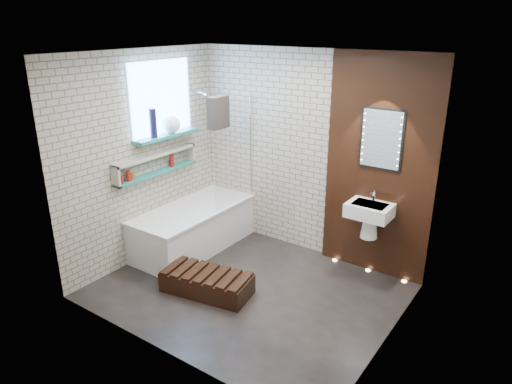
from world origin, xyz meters
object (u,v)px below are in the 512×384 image
Objects in this scene: led_mirror at (381,139)px; walnut_step at (207,283)px; bath_screen at (234,153)px; bathtub at (194,228)px; washbasin at (369,215)px.

walnut_step is at bearing -130.58° from led_mirror.
bath_screen is at bearing -169.34° from led_mirror.
led_mirror is (2.17, 0.78, 1.36)m from bathtub.
bath_screen reaches higher than bathtub.
bath_screen is at bearing -174.22° from washbasin.
bathtub is 3.00× the size of washbasin.
washbasin is 0.83× the size of led_mirror.
washbasin is 0.58× the size of walnut_step.
led_mirror is at bearing 90.00° from washbasin.
washbasin is at bearing -90.00° from led_mirror.
walnut_step is (-1.31, -1.53, -1.54)m from led_mirror.
bath_screen is (0.35, 0.44, 0.99)m from bathtub.
bathtub is at bearing 138.98° from walnut_step.
bathtub is 1.73× the size of walnut_step.
bathtub is 2.32m from washbasin.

